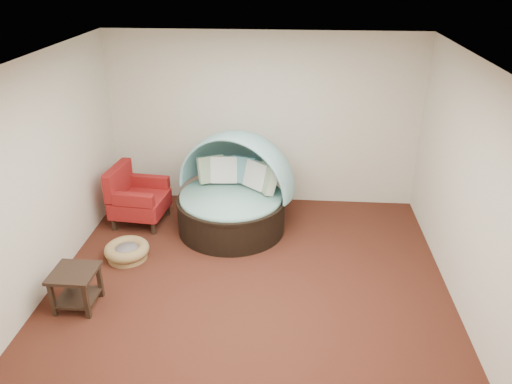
# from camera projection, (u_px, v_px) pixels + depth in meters

# --- Properties ---
(floor) EXTENTS (5.00, 5.00, 0.00)m
(floor) POSITION_uv_depth(u_px,v_px,m) (250.00, 285.00, 6.36)
(floor) COLOR #492015
(floor) RESTS_ON ground
(wall_back) EXTENTS (5.00, 0.00, 5.00)m
(wall_back) POSITION_uv_depth(u_px,v_px,m) (263.00, 120.00, 8.01)
(wall_back) COLOR beige
(wall_back) RESTS_ON floor
(wall_front) EXTENTS (5.00, 0.00, 5.00)m
(wall_front) POSITION_uv_depth(u_px,v_px,m) (217.00, 333.00, 3.51)
(wall_front) COLOR beige
(wall_front) RESTS_ON floor
(wall_left) EXTENTS (0.00, 5.00, 5.00)m
(wall_left) POSITION_uv_depth(u_px,v_px,m) (40.00, 178.00, 5.93)
(wall_left) COLOR beige
(wall_left) RESTS_ON floor
(wall_right) EXTENTS (0.00, 5.00, 5.00)m
(wall_right) POSITION_uv_depth(u_px,v_px,m) (471.00, 192.00, 5.58)
(wall_right) COLOR beige
(wall_right) RESTS_ON floor
(ceiling) EXTENTS (5.00, 5.00, 0.00)m
(ceiling) POSITION_uv_depth(u_px,v_px,m) (248.00, 62.00, 5.15)
(ceiling) COLOR white
(ceiling) RESTS_ON wall_back
(canopy_daybed) EXTENTS (2.09, 2.05, 1.49)m
(canopy_daybed) POSITION_uv_depth(u_px,v_px,m) (234.00, 186.00, 7.43)
(canopy_daybed) COLOR black
(canopy_daybed) RESTS_ON floor
(pet_basket) EXTENTS (0.78, 0.78, 0.21)m
(pet_basket) POSITION_uv_depth(u_px,v_px,m) (127.00, 251.00, 6.88)
(pet_basket) COLOR olive
(pet_basket) RESTS_ON floor
(red_armchair) EXTENTS (0.86, 0.86, 0.92)m
(red_armchair) POSITION_uv_depth(u_px,v_px,m) (136.00, 197.00, 7.68)
(red_armchair) COLOR black
(red_armchair) RESTS_ON floor
(side_table) EXTENTS (0.52, 0.52, 0.49)m
(side_table) POSITION_uv_depth(u_px,v_px,m) (76.00, 284.00, 5.85)
(side_table) COLOR black
(side_table) RESTS_ON floor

